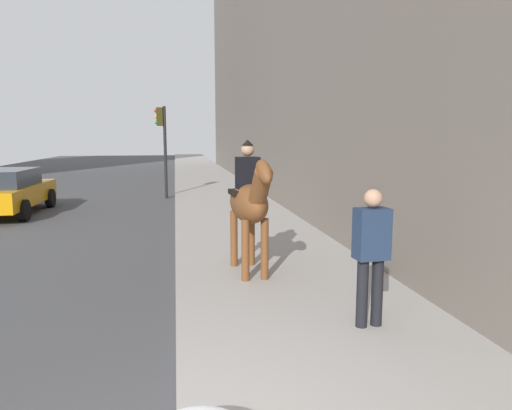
{
  "coord_description": "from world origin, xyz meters",
  "views": [
    {
      "loc": [
        -2.97,
        -0.04,
        2.44
      ],
      "look_at": [
        4.0,
        -1.24,
        1.4
      ],
      "focal_mm": 32.82,
      "sensor_mm": 36.0,
      "label": 1
    }
  ],
  "objects_px": {
    "mounted_horse_near": "(250,201)",
    "car_near_lane": "(7,191)",
    "pedestrian_greeting": "(371,249)",
    "traffic_light_near_curb": "(163,137)"
  },
  "relations": [
    {
      "from": "car_near_lane",
      "to": "traffic_light_near_curb",
      "type": "bearing_deg",
      "value": -55.56
    },
    {
      "from": "mounted_horse_near",
      "to": "car_near_lane",
      "type": "relative_size",
      "value": 0.5
    },
    {
      "from": "car_near_lane",
      "to": "traffic_light_near_curb",
      "type": "distance_m",
      "value": 5.93
    },
    {
      "from": "pedestrian_greeting",
      "to": "mounted_horse_near",
      "type": "bearing_deg",
      "value": 20.05
    },
    {
      "from": "car_near_lane",
      "to": "traffic_light_near_curb",
      "type": "xyz_separation_m",
      "value": [
        3.15,
        -4.75,
        1.67
      ]
    },
    {
      "from": "car_near_lane",
      "to": "traffic_light_near_curb",
      "type": "relative_size",
      "value": 1.26
    },
    {
      "from": "traffic_light_near_curb",
      "to": "mounted_horse_near",
      "type": "bearing_deg",
      "value": -171.45
    },
    {
      "from": "pedestrian_greeting",
      "to": "traffic_light_near_curb",
      "type": "bearing_deg",
      "value": 7.44
    },
    {
      "from": "mounted_horse_near",
      "to": "pedestrian_greeting",
      "type": "bearing_deg",
      "value": 19.44
    },
    {
      "from": "mounted_horse_near",
      "to": "car_near_lane",
      "type": "height_order",
      "value": "mounted_horse_near"
    }
  ]
}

